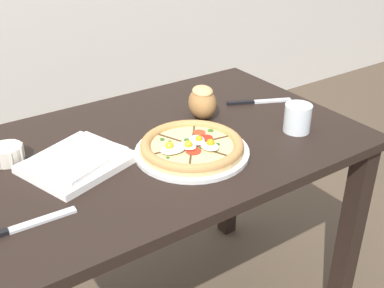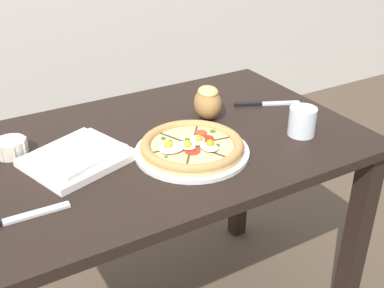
{
  "view_description": "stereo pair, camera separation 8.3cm",
  "coord_description": "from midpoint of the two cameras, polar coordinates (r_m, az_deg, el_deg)",
  "views": [
    {
      "loc": [
        -0.57,
        -1.07,
        1.42
      ],
      "look_at": [
        0.08,
        -0.11,
        0.8
      ],
      "focal_mm": 45.0,
      "sensor_mm": 36.0,
      "label": 1
    },
    {
      "loc": [
        -0.5,
        -1.11,
        1.42
      ],
      "look_at": [
        0.08,
        -0.11,
        0.8
      ],
      "focal_mm": 45.0,
      "sensor_mm": 36.0,
      "label": 2
    }
  ],
  "objects": [
    {
      "name": "bread_piece_mid",
      "position": [
        1.51,
        3.47,
        4.97
      ],
      "size": [
        0.12,
        0.14,
        0.1
      ],
      "rotation": [
        0.0,
        0.0,
        1.23
      ],
      "color": "#A3703D",
      "rests_on": "dining_table"
    },
    {
      "name": "knife_main",
      "position": [
        1.12,
        -18.77,
        -8.61
      ],
      "size": [
        0.26,
        0.03,
        0.01
      ],
      "rotation": [
        0.0,
        0.0,
        -0.03
      ],
      "color": "silver",
      "rests_on": "dining_table"
    },
    {
      "name": "knife_spare",
      "position": [
        1.65,
        10.22,
        4.72
      ],
      "size": [
        0.21,
        0.11,
        0.01
      ],
      "rotation": [
        0.0,
        0.0,
        -0.43
      ],
      "color": "silver",
      "rests_on": "dining_table"
    },
    {
      "name": "dining_table",
      "position": [
        1.44,
        -3.47,
        -4.26
      ],
      "size": [
        1.25,
        0.74,
        0.77
      ],
      "color": "black",
      "rests_on": "ground_plane"
    },
    {
      "name": "pizza",
      "position": [
        1.31,
        1.81,
        -0.42
      ],
      "size": [
        0.32,
        0.32,
        0.05
      ],
      "color": "white",
      "rests_on": "dining_table"
    },
    {
      "name": "ramekin_bowl",
      "position": [
        1.38,
        -19.08,
        -0.38
      ],
      "size": [
        0.09,
        0.09,
        0.05
      ],
      "color": "silver",
      "rests_on": "dining_table"
    },
    {
      "name": "water_glass",
      "position": [
        1.46,
        14.52,
        2.41
      ],
      "size": [
        0.08,
        0.08,
        0.08
      ],
      "color": "white",
      "rests_on": "dining_table"
    },
    {
      "name": "napkin_folded",
      "position": [
        1.3,
        -11.66,
        -1.51
      ],
      "size": [
        0.31,
        0.28,
        0.04
      ],
      "rotation": [
        0.0,
        0.0,
        0.32
      ],
      "color": "white",
      "rests_on": "dining_table"
    }
  ]
}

